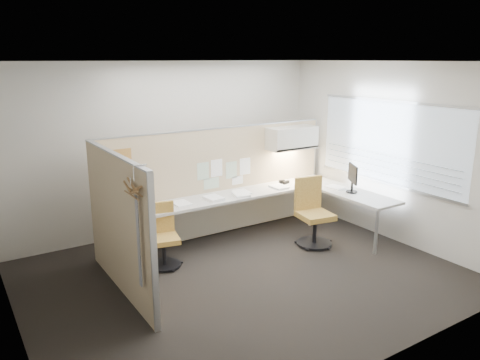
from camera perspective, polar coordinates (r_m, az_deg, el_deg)
floor at (r=6.42m, az=0.47°, el=-11.64°), size 5.50×4.50×0.01m
ceiling at (r=5.76m, az=0.53°, el=14.30°), size 5.50×4.50×0.01m
wall_back at (r=7.87m, az=-8.56°, el=3.94°), size 5.50×0.02×2.80m
wall_front at (r=4.32m, az=17.21°, el=-5.50°), size 5.50×0.02×2.80m
wall_left at (r=5.04m, az=-26.68°, el=-3.56°), size 0.02×4.50×2.80m
wall_right at (r=7.76m, az=17.75°, el=3.25°), size 0.02×4.50×2.80m
window_pane at (r=7.72m, az=17.71°, el=4.33°), size 0.01×2.80×1.30m
partition_back at (r=7.67m, az=-2.65°, el=-0.22°), size 4.10×0.06×1.75m
partition_left at (r=5.90m, az=-14.58°, el=-5.29°), size 0.06×2.20×1.75m
desk at (r=7.55m, az=1.69°, el=-2.59°), size 4.00×2.07×0.73m
overhead_bin at (r=8.12m, az=6.35°, el=5.13°), size 0.90×0.36×0.38m
task_light_strip at (r=8.16m, az=6.31°, el=3.67°), size 0.60×0.06×0.02m
pinned_papers at (r=7.64m, az=-2.02°, el=0.95°), size 1.01×0.00×0.47m
poster at (r=6.87m, az=-14.17°, el=2.26°), size 0.28×0.00×0.35m
chair_left at (r=6.67m, az=-9.42°, el=-6.93°), size 0.49×0.51×0.88m
chair_right at (r=7.38m, az=8.84°, el=-4.14°), size 0.56×0.58×1.04m
monitor at (r=7.72m, az=13.56°, el=0.41°), size 0.24×0.39×0.46m
phone at (r=8.11m, az=7.90°, el=-0.19°), size 0.25×0.24×0.12m
stapler at (r=8.13m, az=5.65°, el=-0.29°), size 0.15×0.08×0.05m
tape_dispenser at (r=8.14m, az=5.13°, el=-0.21°), size 0.11×0.09×0.06m
coat_hook at (r=4.95m, az=-12.77°, el=-2.36°), size 0.18×0.44×1.32m
paper_stack_0 at (r=6.72m, az=-12.44°, el=-3.85°), size 0.25×0.32×0.04m
paper_stack_1 at (r=7.03m, az=-7.18°, el=-2.84°), size 0.23×0.30×0.02m
paper_stack_2 at (r=7.19m, az=-3.24°, el=-2.25°), size 0.25×0.32×0.04m
paper_stack_3 at (r=7.57m, az=0.22°, el=-1.47°), size 0.26×0.32×0.01m
paper_stack_4 at (r=7.87m, az=4.75°, el=-0.84°), size 0.23×0.30×0.03m
paper_stack_5 at (r=7.99m, az=11.61°, el=-0.89°), size 0.27×0.33×0.02m
paper_stack_6 at (r=7.40m, az=0.12°, el=-1.78°), size 0.30×0.35×0.04m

